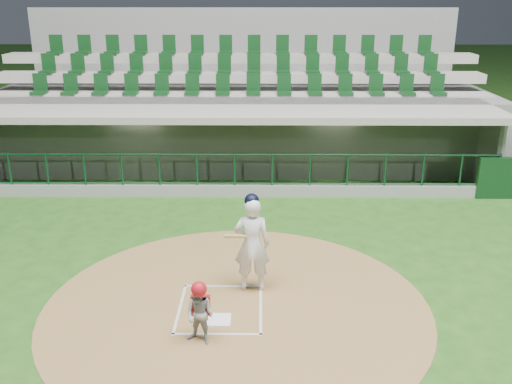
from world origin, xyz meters
TOP-DOWN VIEW (x-y plane):
  - ground at (0.00, 0.00)m, footprint 120.00×120.00m
  - dirt_circle at (0.30, -0.20)m, footprint 7.20×7.20m
  - home_plate at (0.00, -0.70)m, footprint 0.43×0.43m
  - batter_box_chalk at (0.00, -0.30)m, footprint 1.55×1.80m
  - dugout_structure at (0.25, 7.83)m, footprint 16.40×3.70m
  - seating_deck at (0.00, 10.91)m, footprint 17.00×6.72m
  - batter at (0.58, 0.46)m, footprint 0.89×0.88m
  - catcher at (-0.25, -1.36)m, footprint 0.62×0.56m

SIDE VIEW (x-z plane):
  - ground at x=0.00m, z-range 0.00..0.00m
  - dirt_circle at x=0.30m, z-range 0.00..0.01m
  - batter_box_chalk at x=0.00m, z-range 0.01..0.02m
  - home_plate at x=0.00m, z-range 0.01..0.03m
  - catcher at x=-0.25m, z-range 0.01..1.13m
  - dugout_structure at x=0.25m, z-range -0.54..2.46m
  - batter at x=0.58m, z-range 0.00..2.00m
  - seating_deck at x=0.00m, z-range -1.15..4.00m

